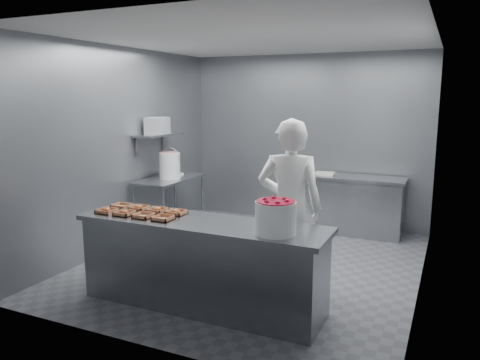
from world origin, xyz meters
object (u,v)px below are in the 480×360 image
service_counter (202,264)px  prep_table (170,198)px  back_counter (354,205)px  glaze_bucket (170,165)px  appliance (157,126)px  worker (290,207)px  tray_2 (144,215)px  tray_1 (124,213)px  tray_3 (163,218)px  tray_7 (176,212)px  tray_0 (106,210)px  tray_5 (139,208)px  tray_4 (122,206)px  tray_6 (157,210)px  strawberry_tub (276,216)px

service_counter → prep_table: (-1.65, 1.95, 0.14)m
back_counter → glaze_bucket: 2.92m
prep_table → appliance: size_ratio=3.66×
service_counter → prep_table: size_ratio=2.17×
worker → glaze_bucket: (-2.30, 1.20, 0.15)m
tray_2 → worker: size_ratio=0.10×
prep_table → tray_1: bearing=-68.9°
tray_3 → worker: (1.05, 0.84, 0.03)m
prep_table → appliance: bearing=-171.5°
tray_3 → tray_7: 0.25m
back_counter → tray_0: (-1.99, -3.38, 0.47)m
back_counter → tray_5: bearing=-119.2°
tray_2 → tray_4: same height
back_counter → prep_table: bearing=-153.0°
tray_1 → glaze_bucket: 2.18m
tray_3 → tray_6: size_ratio=1.00×
tray_6 → tray_4: bearing=180.0°
strawberry_tub → worker: bearing=99.7°
worker → strawberry_tub: worker is taller
back_counter → strawberry_tub: strawberry_tub is taller
tray_1 → worker: size_ratio=0.10×
tray_1 → tray_5: 0.25m
service_counter → appliance: size_ratio=7.93×
service_counter → back_counter: 3.37m
tray_6 → strawberry_tub: 1.46m
strawberry_tub → prep_table: bearing=140.4°
service_counter → tray_3: (-0.36, -0.13, 0.47)m
back_counter → glaze_bucket: size_ratio=3.15×
tray_5 → worker: bearing=20.8°
tray_6 → strawberry_tub: size_ratio=0.50×
back_counter → tray_2: bearing=-114.0°
back_counter → glaze_bucket: glaze_bucket is taller
back_counter → tray_6: bearing=-115.8°
tray_0 → worker: bearing=25.2°
glaze_bucket → tray_1: bearing=-69.5°
tray_0 → tray_7: size_ratio=1.00×
tray_7 → tray_5: bearing=180.0°
tray_2 → strawberry_tub: size_ratio=0.50×
tray_6 → strawberry_tub: (1.44, -0.23, 0.14)m
worker → tray_1: bearing=16.6°
worker → appliance: size_ratio=5.81×
prep_table → tray_5: size_ratio=6.40×
service_counter → strawberry_tub: (0.83, -0.10, 0.61)m
tray_3 → tray_7: tray_7 is taller
tray_2 → strawberry_tub: bearing=0.9°
back_counter → glaze_bucket: (-2.51, -1.34, 0.65)m
tray_6 → worker: bearing=24.3°
tray_6 → tray_7: same height
tray_2 → tray_5: 0.35m
tray_7 → appliance: appliance is taller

